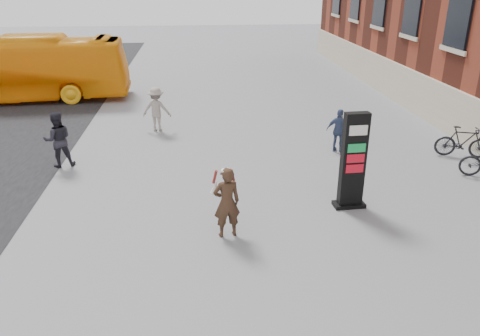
{
  "coord_description": "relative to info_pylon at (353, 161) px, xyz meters",
  "views": [
    {
      "loc": [
        -0.45,
        -9.49,
        5.91
      ],
      "look_at": [
        0.58,
        1.37,
        1.34
      ],
      "focal_mm": 35.0,
      "sensor_mm": 36.0,
      "label": 1
    }
  ],
  "objects": [
    {
      "name": "pedestrian_c",
      "position": [
        0.91,
        4.18,
        -0.55
      ],
      "size": [
        0.97,
        0.78,
        1.55
      ],
      "primitive_type": "imported",
      "rotation": [
        0.0,
        0.0,
        2.61
      ],
      "color": "#3A486C",
      "rests_on": "ground"
    },
    {
      "name": "woman",
      "position": [
        -3.42,
        -1.21,
        -0.41
      ],
      "size": [
        0.75,
        0.71,
        1.78
      ],
      "rotation": [
        0.0,
        0.0,
        3.33
      ],
      "color": "#302011",
      "rests_on": "ground"
    },
    {
      "name": "ground",
      "position": [
        -3.59,
        -1.59,
        -1.32
      ],
      "size": [
        100.0,
        100.0,
        0.0
      ],
      "primitive_type": "plane",
      "color": "#9E9EA3"
    },
    {
      "name": "pedestrian_a",
      "position": [
        -8.56,
        3.72,
        -0.41
      ],
      "size": [
        1.05,
        0.92,
        1.84
      ],
      "primitive_type": "imported",
      "rotation": [
        0.0,
        0.0,
        3.43
      ],
      "color": "#25232B",
      "rests_on": "ground"
    },
    {
      "name": "pedestrian_b",
      "position": [
        -5.65,
        7.23,
        -0.44
      ],
      "size": [
        1.22,
        0.81,
        1.77
      ],
      "primitive_type": "imported",
      "rotation": [
        0.0,
        0.0,
        3.0
      ],
      "color": "gray",
      "rests_on": "ground"
    },
    {
      "name": "bike_7",
      "position": [
        5.01,
        3.26,
        -0.78
      ],
      "size": [
        1.89,
        1.06,
        1.09
      ],
      "primitive_type": "imported",
      "rotation": [
        0.0,
        0.0,
        1.25
      ],
      "color": "black",
      "rests_on": "ground"
    },
    {
      "name": "bus",
      "position": [
        -13.07,
        12.82,
        0.24
      ],
      "size": [
        11.32,
        3.09,
        3.12
      ],
      "primitive_type": "imported",
      "rotation": [
        0.0,
        0.0,
        1.61
      ],
      "color": "#FFA611",
      "rests_on": "road"
    },
    {
      "name": "info_pylon",
      "position": [
        0.0,
        0.0,
        0.0
      ],
      "size": [
        0.87,
        0.46,
        2.65
      ],
      "rotation": [
        0.0,
        0.0,
        0.05
      ],
      "color": "black",
      "rests_on": "ground"
    }
  ]
}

